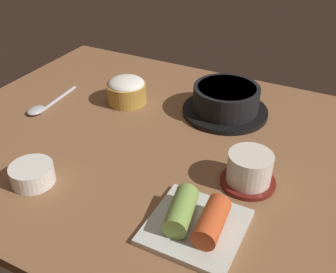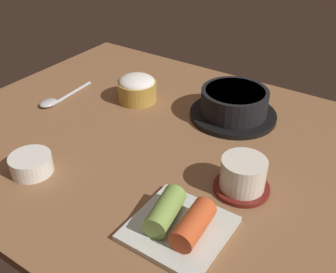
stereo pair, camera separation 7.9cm
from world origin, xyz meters
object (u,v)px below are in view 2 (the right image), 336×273
at_px(kimchi_plate, 179,222).
at_px(tea_cup_with_saucer, 243,176).
at_px(rice_bowl, 137,88).
at_px(spoon, 56,100).
at_px(side_bowl_near, 31,163).
at_px(stone_pot, 234,104).

bearing_deg(kimchi_plate, tea_cup_with_saucer, 75.07).
bearing_deg(rice_bowl, tea_cup_with_saucer, -24.49).
bearing_deg(tea_cup_with_saucer, spoon, 175.38).
bearing_deg(side_bowl_near, stone_pot, 60.59).
relative_size(kimchi_plate, spoon, 0.88).
distance_m(stone_pot, rice_bowl, 0.24).
bearing_deg(spoon, kimchi_plate, -21.30).
distance_m(side_bowl_near, spoon, 0.28).
bearing_deg(tea_cup_with_saucer, stone_pot, 119.52).
bearing_deg(rice_bowl, kimchi_plate, -43.96).
distance_m(stone_pot, kimchi_plate, 0.38).
bearing_deg(kimchi_plate, spoon, 158.70).
xyz_separation_m(rice_bowl, kimchi_plate, (0.32, -0.31, -0.02)).
relative_size(rice_bowl, kimchi_plate, 0.66).
bearing_deg(stone_pot, tea_cup_with_saucer, -60.48).
relative_size(rice_bowl, tea_cup_with_saucer, 0.96).
height_order(side_bowl_near, spoon, side_bowl_near).
height_order(stone_pot, side_bowl_near, stone_pot).
distance_m(rice_bowl, spoon, 0.20).
bearing_deg(spoon, tea_cup_with_saucer, -4.62).
height_order(rice_bowl, spoon, rice_bowl).
bearing_deg(spoon, side_bowl_near, -51.60).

